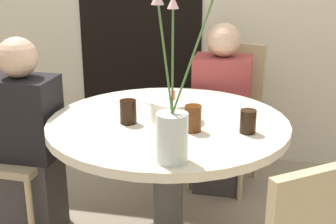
{
  "coord_description": "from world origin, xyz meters",
  "views": [
    {
      "loc": [
        0.42,
        -2.0,
        1.44
      ],
      "look_at": [
        0.0,
        0.0,
        0.75
      ],
      "focal_mm": 50.0,
      "sensor_mm": 36.0,
      "label": 1
    }
  ],
  "objects_px": {
    "chair_left_flank": "(229,106)",
    "drink_glass_0": "(128,112)",
    "person_guest": "(221,115)",
    "drink_glass_1": "(193,118)",
    "person_woman": "(27,146)",
    "side_plate": "(160,100)",
    "birthday_cake": "(174,110)",
    "drink_glass_2": "(248,121)",
    "flower_vase": "(174,120)"
  },
  "relations": [
    {
      "from": "drink_glass_2",
      "to": "drink_glass_0",
      "type": "bearing_deg",
      "value": 179.04
    },
    {
      "from": "drink_glass_1",
      "to": "person_woman",
      "type": "height_order",
      "value": "person_woman"
    },
    {
      "from": "birthday_cake",
      "to": "person_woman",
      "type": "bearing_deg",
      "value": 179.01
    },
    {
      "from": "person_woman",
      "to": "birthday_cake",
      "type": "bearing_deg",
      "value": -0.99
    },
    {
      "from": "drink_glass_0",
      "to": "side_plate",
      "type": "bearing_deg",
      "value": 79.59
    },
    {
      "from": "birthday_cake",
      "to": "drink_glass_2",
      "type": "xyz_separation_m",
      "value": [
        0.34,
        -0.1,
        0.0
      ]
    },
    {
      "from": "side_plate",
      "to": "chair_left_flank",
      "type": "bearing_deg",
      "value": 62.02
    },
    {
      "from": "chair_left_flank",
      "to": "side_plate",
      "type": "relative_size",
      "value": 4.82
    },
    {
      "from": "drink_glass_2",
      "to": "person_guest",
      "type": "distance_m",
      "value": 0.88
    },
    {
      "from": "side_plate",
      "to": "person_guest",
      "type": "distance_m",
      "value": 0.57
    },
    {
      "from": "side_plate",
      "to": "drink_glass_1",
      "type": "bearing_deg",
      "value": -59.33
    },
    {
      "from": "drink_glass_2",
      "to": "person_guest",
      "type": "bearing_deg",
      "value": 103.07
    },
    {
      "from": "chair_left_flank",
      "to": "side_plate",
      "type": "distance_m",
      "value": 0.71
    },
    {
      "from": "chair_left_flank",
      "to": "drink_glass_0",
      "type": "xyz_separation_m",
      "value": [
        -0.39,
        -0.96,
        0.25
      ]
    },
    {
      "from": "flower_vase",
      "to": "drink_glass_0",
      "type": "height_order",
      "value": "flower_vase"
    },
    {
      "from": "person_guest",
      "to": "drink_glass_2",
      "type": "bearing_deg",
      "value": -76.93
    },
    {
      "from": "drink_glass_0",
      "to": "person_woman",
      "type": "xyz_separation_m",
      "value": [
        -0.59,
        0.1,
        -0.26
      ]
    },
    {
      "from": "birthday_cake",
      "to": "drink_glass_0",
      "type": "relative_size",
      "value": 2.04
    },
    {
      "from": "drink_glass_1",
      "to": "person_guest",
      "type": "height_order",
      "value": "person_guest"
    },
    {
      "from": "drink_glass_2",
      "to": "person_guest",
      "type": "height_order",
      "value": "person_guest"
    },
    {
      "from": "flower_vase",
      "to": "drink_glass_1",
      "type": "xyz_separation_m",
      "value": [
        0.02,
        0.32,
        -0.1
      ]
    },
    {
      "from": "drink_glass_0",
      "to": "drink_glass_2",
      "type": "relative_size",
      "value": 1.06
    },
    {
      "from": "chair_left_flank",
      "to": "person_guest",
      "type": "xyz_separation_m",
      "value": [
        -0.04,
        -0.16,
        -0.01
      ]
    },
    {
      "from": "person_woman",
      "to": "drink_glass_0",
      "type": "bearing_deg",
      "value": -10.09
    },
    {
      "from": "side_plate",
      "to": "drink_glass_1",
      "type": "height_order",
      "value": "drink_glass_1"
    },
    {
      "from": "chair_left_flank",
      "to": "drink_glass_1",
      "type": "distance_m",
      "value": 1.04
    },
    {
      "from": "drink_glass_0",
      "to": "drink_glass_2",
      "type": "xyz_separation_m",
      "value": [
        0.54,
        -0.01,
        -0.0
      ]
    },
    {
      "from": "drink_glass_0",
      "to": "drink_glass_1",
      "type": "xyz_separation_m",
      "value": [
        0.3,
        -0.04,
        0.0
      ]
    },
    {
      "from": "flower_vase",
      "to": "person_woman",
      "type": "bearing_deg",
      "value": 152.0
    },
    {
      "from": "drink_glass_1",
      "to": "drink_glass_2",
      "type": "distance_m",
      "value": 0.24
    },
    {
      "from": "flower_vase",
      "to": "person_guest",
      "type": "relative_size",
      "value": 0.61
    },
    {
      "from": "chair_left_flank",
      "to": "person_guest",
      "type": "relative_size",
      "value": 0.85
    },
    {
      "from": "chair_left_flank",
      "to": "person_guest",
      "type": "distance_m",
      "value": 0.16
    },
    {
      "from": "flower_vase",
      "to": "drink_glass_1",
      "type": "distance_m",
      "value": 0.34
    },
    {
      "from": "side_plate",
      "to": "drink_glass_2",
      "type": "height_order",
      "value": "drink_glass_2"
    },
    {
      "from": "side_plate",
      "to": "drink_glass_2",
      "type": "relative_size",
      "value": 1.84
    },
    {
      "from": "drink_glass_1",
      "to": "drink_glass_2",
      "type": "xyz_separation_m",
      "value": [
        0.24,
        0.03,
        -0.01
      ]
    },
    {
      "from": "drink_glass_0",
      "to": "person_guest",
      "type": "bearing_deg",
      "value": 66.69
    },
    {
      "from": "person_woman",
      "to": "flower_vase",
      "type": "bearing_deg",
      "value": -28.0
    },
    {
      "from": "flower_vase",
      "to": "person_guest",
      "type": "bearing_deg",
      "value": 86.87
    },
    {
      "from": "side_plate",
      "to": "person_guest",
      "type": "height_order",
      "value": "person_guest"
    },
    {
      "from": "birthday_cake",
      "to": "drink_glass_2",
      "type": "height_order",
      "value": "birthday_cake"
    },
    {
      "from": "drink_glass_0",
      "to": "person_woman",
      "type": "height_order",
      "value": "person_woman"
    },
    {
      "from": "drink_glass_0",
      "to": "drink_glass_2",
      "type": "bearing_deg",
      "value": -0.96
    },
    {
      "from": "person_guest",
      "to": "person_woman",
      "type": "height_order",
      "value": "same"
    },
    {
      "from": "flower_vase",
      "to": "side_plate",
      "type": "distance_m",
      "value": 0.77
    },
    {
      "from": "drink_glass_0",
      "to": "person_woman",
      "type": "distance_m",
      "value": 0.65
    },
    {
      "from": "drink_glass_1",
      "to": "side_plate",
      "type": "bearing_deg",
      "value": 120.67
    },
    {
      "from": "chair_left_flank",
      "to": "drink_glass_0",
      "type": "bearing_deg",
      "value": -98.07
    },
    {
      "from": "person_guest",
      "to": "birthday_cake",
      "type": "bearing_deg",
      "value": -102.08
    }
  ]
}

